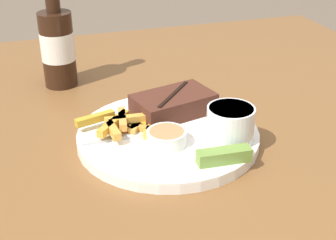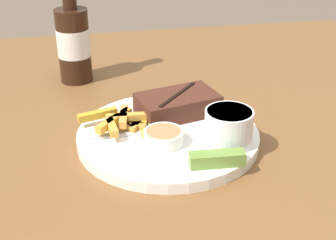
{
  "view_description": "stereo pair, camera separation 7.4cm",
  "coord_description": "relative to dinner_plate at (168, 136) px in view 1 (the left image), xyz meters",
  "views": [
    {
      "loc": [
        -0.2,
        -0.62,
        1.15
      ],
      "look_at": [
        0.0,
        0.0,
        0.81
      ],
      "focal_mm": 50.0,
      "sensor_mm": 36.0,
      "label": 1
    },
    {
      "loc": [
        -0.13,
        -0.64,
        1.15
      ],
      "look_at": [
        0.0,
        0.0,
        0.81
      ],
      "focal_mm": 50.0,
      "sensor_mm": 36.0,
      "label": 2
    }
  ],
  "objects": [
    {
      "name": "dining_table",
      "position": [
        0.0,
        0.0,
        -0.09
      ],
      "size": [
        1.24,
        1.22,
        0.77
      ],
      "color": "brown",
      "rests_on": "ground_plane"
    },
    {
      "name": "dinner_plate",
      "position": [
        0.0,
        0.0,
        0.0
      ],
      "size": [
        0.29,
        0.29,
        0.02
      ],
      "color": "white",
      "rests_on": "dining_table"
    },
    {
      "name": "steak_portion",
      "position": [
        0.03,
        0.06,
        0.03
      ],
      "size": [
        0.15,
        0.11,
        0.04
      ],
      "color": "#472319",
      "rests_on": "dinner_plate"
    },
    {
      "name": "fries_pile",
      "position": [
        -0.07,
        0.03,
        0.02
      ],
      "size": [
        0.14,
        0.09,
        0.02
      ],
      "color": "gold",
      "rests_on": "dinner_plate"
    },
    {
      "name": "coleslaw_cup",
      "position": [
        0.08,
        -0.06,
        0.04
      ],
      "size": [
        0.07,
        0.07,
        0.06
      ],
      "color": "white",
      "rests_on": "dinner_plate"
    },
    {
      "name": "dipping_sauce_cup",
      "position": [
        -0.01,
        -0.04,
        0.02
      ],
      "size": [
        0.06,
        0.06,
        0.02
      ],
      "color": "silver",
      "rests_on": "dinner_plate"
    },
    {
      "name": "pickle_spear",
      "position": [
        0.05,
        -0.11,
        0.02
      ],
      "size": [
        0.08,
        0.03,
        0.02
      ],
      "color": "olive",
      "rests_on": "dinner_plate"
    },
    {
      "name": "fork_utensil",
      "position": [
        -0.08,
        -0.0,
        0.01
      ],
      "size": [
        0.13,
        0.01,
        0.0
      ],
      "rotation": [
        0.0,
        0.0,
        6.28
      ],
      "color": "#B7B7BC",
      "rests_on": "dinner_plate"
    },
    {
      "name": "beer_bottle",
      "position": [
        -0.14,
        0.29,
        0.08
      ],
      "size": [
        0.07,
        0.07,
        0.24
      ],
      "color": "black",
      "rests_on": "dining_table"
    }
  ]
}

